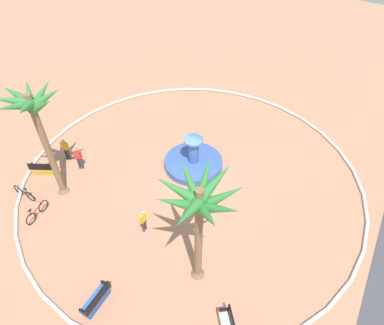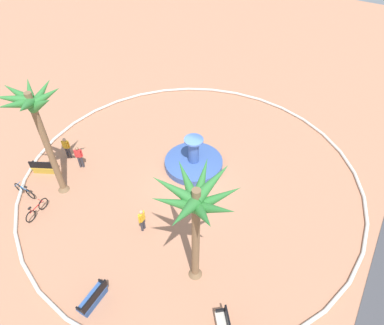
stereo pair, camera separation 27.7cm
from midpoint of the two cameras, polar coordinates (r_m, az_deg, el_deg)
ground_plane at (r=21.86m, az=-0.47°, el=-2.50°), size 80.00×80.00×0.00m
plaza_curb at (r=21.79m, az=-0.47°, el=-2.32°), size 21.23×21.23×0.20m
fountain at (r=22.43m, az=-0.12°, el=0.08°), size 3.80×3.80×2.25m
palm_tree_near_fountain at (r=19.01m, az=-25.25°, el=7.29°), size 3.26×3.26×7.15m
palm_tree_by_curb at (r=13.52m, az=0.71°, el=-7.14°), size 3.93×3.80×6.46m
bench_east at (r=17.47m, az=-16.12°, el=-21.20°), size 1.62×0.58×1.00m
bench_north at (r=23.90m, az=-23.75°, el=-1.09°), size 1.21×1.64×1.00m
bicycle_red_frame at (r=21.46m, az=-24.73°, el=-7.50°), size 1.71×0.44×0.94m
bicycle_by_lamppost at (r=22.84m, az=-26.49°, el=-4.55°), size 0.44×1.72×0.94m
person_cyclist_helmet at (r=23.02m, az=-18.71°, el=0.80°), size 0.35×0.46×1.70m
person_cyclist_photo at (r=24.04m, az=-20.63°, el=2.21°), size 0.33×0.48×1.66m
person_pedestrian_stroll at (r=18.75m, az=-8.53°, el=-9.41°), size 0.53×0.22×1.61m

